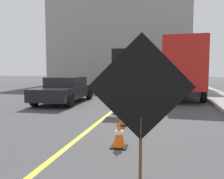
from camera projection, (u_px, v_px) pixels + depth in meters
lane_center_stripe at (86, 132)px, 6.61m from camera, size 0.14×36.00×0.01m
roadwork_sign at (141, 90)px, 3.50m from camera, size 1.60×0.35×2.33m
arrow_board_trailer at (129, 99)px, 10.22m from camera, size 1.60×1.83×2.70m
box_truck at (182, 68)px, 14.40m from camera, size 2.58×7.12×3.51m
pickup_car at (65, 90)px, 12.59m from camera, size 2.16×4.77×1.38m
highway_guide_sign at (194, 52)px, 21.40m from camera, size 2.78×0.39×5.00m
far_building_block at (121, 41)px, 28.78m from camera, size 16.24×7.71×10.71m
traffic_cone_near_sign at (119, 134)px, 5.29m from camera, size 0.36×0.36×0.62m
traffic_cone_mid_lane at (123, 114)px, 7.43m from camera, size 0.36×0.36×0.73m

